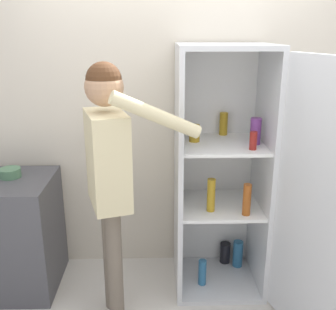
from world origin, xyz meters
name	(u,v)px	position (x,y,z in m)	size (l,w,h in m)	color
wall_back	(178,116)	(0.00, 0.98, 1.27)	(7.00, 0.06, 2.55)	beige
refrigerator	(238,179)	(0.41, 0.53, 0.91)	(0.91, 1.25, 1.84)	silver
person	(109,161)	(-0.47, 0.26, 1.14)	(0.75, 0.51, 1.76)	#726656
counter	(10,234)	(-1.30, 0.62, 0.44)	(0.70, 0.62, 0.88)	#4C4C51
bowl	(10,173)	(-1.26, 0.68, 0.92)	(0.16, 0.16, 0.07)	#517F5B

